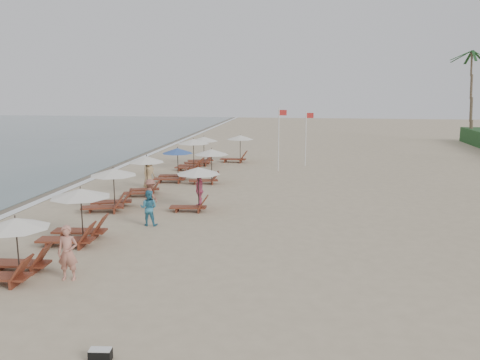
# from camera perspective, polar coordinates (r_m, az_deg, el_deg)

# --- Properties ---
(ground) EXTENTS (160.00, 160.00, 0.00)m
(ground) POSITION_cam_1_polar(r_m,az_deg,el_deg) (20.08, -2.17, -7.31)
(ground) COLOR tan
(ground) RESTS_ON ground
(wet_sand_band) EXTENTS (3.20, 140.00, 0.01)m
(wet_sand_band) POSITION_cam_1_polar(r_m,az_deg,el_deg) (33.48, -20.50, -0.63)
(wet_sand_band) COLOR #6B5E4C
(wet_sand_band) RESTS_ON ground
(foam_line) EXTENTS (0.50, 140.00, 0.02)m
(foam_line) POSITION_cam_1_polar(r_m,az_deg,el_deg) (32.88, -18.51, -0.69)
(foam_line) COLOR white
(foam_line) RESTS_ON ground
(lounger_station_0) EXTENTS (2.68, 2.18, 2.06)m
(lounger_station_0) POSITION_cam_1_polar(r_m,az_deg,el_deg) (17.97, -24.93, -7.31)
(lounger_station_0) COLOR brown
(lounger_station_0) RESTS_ON ground
(lounger_station_1) EXTENTS (2.84, 2.39, 2.23)m
(lounger_station_1) POSITION_cam_1_polar(r_m,az_deg,el_deg) (20.98, -18.39, -4.04)
(lounger_station_1) COLOR brown
(lounger_station_1) RESTS_ON ground
(lounger_station_2) EXTENTS (2.78, 2.55, 2.14)m
(lounger_station_2) POSITION_cam_1_polar(r_m,az_deg,el_deg) (26.02, -14.78, -1.04)
(lounger_station_2) COLOR brown
(lounger_station_2) RESTS_ON ground
(lounger_station_3) EXTENTS (2.35, 2.10, 2.27)m
(lounger_station_3) POSITION_cam_1_polar(r_m,az_deg,el_deg) (29.08, -10.99, 0.53)
(lounger_station_3) COLOR brown
(lounger_station_3) RESTS_ON ground
(lounger_station_4) EXTENTS (2.59, 2.15, 2.22)m
(lounger_station_4) POSITION_cam_1_polar(r_m,az_deg,el_deg) (33.01, -7.62, 1.55)
(lounger_station_4) COLOR brown
(lounger_station_4) RESTS_ON ground
(lounger_station_5) EXTENTS (2.56, 2.39, 2.33)m
(lounger_station_5) POSITION_cam_1_polar(r_m,az_deg,el_deg) (37.39, -5.63, 3.08)
(lounger_station_5) COLOR brown
(lounger_station_5) RESTS_ON ground
(lounger_station_6) EXTENTS (2.73, 2.53, 2.26)m
(lounger_station_6) POSITION_cam_1_polar(r_m,az_deg,el_deg) (39.70, -4.53, 3.30)
(lounger_station_6) COLOR brown
(lounger_station_6) RESTS_ON ground
(inland_station_0) EXTENTS (2.60, 2.24, 2.22)m
(inland_station_0) POSITION_cam_1_polar(r_m,az_deg,el_deg) (24.94, -5.25, -0.35)
(inland_station_0) COLOR brown
(inland_station_0) RESTS_ON ground
(inland_station_1) EXTENTS (2.64, 2.24, 2.22)m
(inland_station_1) POSITION_cam_1_polar(r_m,az_deg,el_deg) (31.94, -3.66, 2.10)
(inland_station_1) COLOR brown
(inland_station_1) RESTS_ON ground
(inland_station_2) EXTENTS (2.80, 2.24, 2.22)m
(inland_station_2) POSITION_cam_1_polar(r_m,az_deg,el_deg) (40.99, -0.36, 3.88)
(inland_station_2) COLOR brown
(inland_station_2) RESTS_ON ground
(beachgoer_near) EXTENTS (0.71, 0.50, 1.83)m
(beachgoer_near) POSITION_cam_1_polar(r_m,az_deg,el_deg) (17.14, -19.17, -7.91)
(beachgoer_near) COLOR tan
(beachgoer_near) RESTS_ON ground
(beachgoer_mid_a) EXTENTS (0.81, 0.63, 1.63)m
(beachgoer_mid_a) POSITION_cam_1_polar(r_m,az_deg,el_deg) (22.75, -10.44, -3.17)
(beachgoer_mid_a) COLOR teal
(beachgoer_mid_a) RESTS_ON ground
(beachgoer_mid_b) EXTENTS (1.18, 1.13, 1.61)m
(beachgoer_mid_b) POSITION_cam_1_polar(r_m,az_deg,el_deg) (25.51, -10.23, -1.68)
(beachgoer_mid_b) COLOR #935A4B
(beachgoer_mid_b) RESTS_ON ground
(beachgoer_far_a) EXTENTS (0.48, 1.06, 1.78)m
(beachgoer_far_a) POSITION_cam_1_polar(r_m,az_deg,el_deg) (25.86, -4.68, -1.17)
(beachgoer_far_a) COLOR #D3547B
(beachgoer_far_a) RESTS_ON ground
(beachgoer_far_b) EXTENTS (0.87, 1.06, 1.86)m
(beachgoer_far_b) POSITION_cam_1_polar(r_m,az_deg,el_deg) (31.16, -10.45, 0.80)
(beachgoer_far_b) COLOR #A18357
(beachgoer_far_b) RESTS_ON ground
(duffel_bag) EXTENTS (0.54, 0.31, 0.29)m
(duffel_bag) POSITION_cam_1_polar(r_m,az_deg,el_deg) (12.52, -15.74, -18.73)
(duffel_bag) COLOR black
(duffel_bag) RESTS_ON ground
(flag_pole_near) EXTENTS (0.59, 0.08, 4.72)m
(flag_pole_near) POSITION_cam_1_polar(r_m,az_deg,el_deg) (36.46, 4.52, 5.04)
(flag_pole_near) COLOR silver
(flag_pole_near) RESTS_ON ground
(flag_pole_far) EXTENTS (0.60, 0.08, 4.38)m
(flag_pole_far) POSITION_cam_1_polar(r_m,az_deg,el_deg) (39.10, 7.63, 5.10)
(flag_pole_far) COLOR silver
(flag_pole_far) RESTS_ON ground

